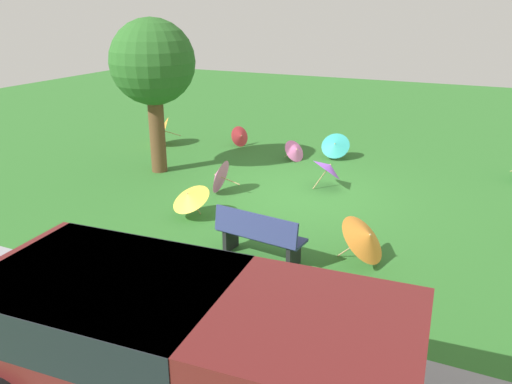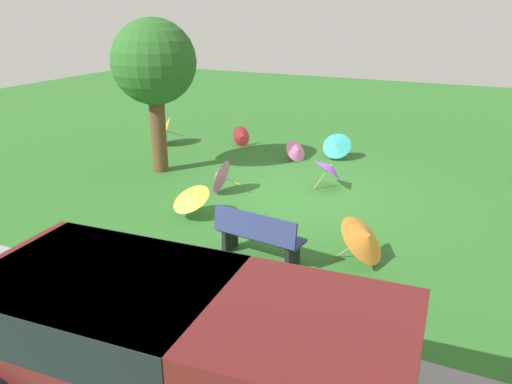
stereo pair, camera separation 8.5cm
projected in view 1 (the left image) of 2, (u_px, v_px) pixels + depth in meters
name	position (u px, v px, depth m)	size (l,w,h in m)	color
ground	(298.00, 194.00, 12.03)	(40.00, 40.00, 0.00)	#2D6B28
road_strip	(101.00, 370.00, 6.23)	(40.00, 3.78, 0.01)	gray
van_dark	(173.00, 340.00, 5.32)	(4.72, 2.39, 1.53)	#591919
park_bench	(259.00, 235.00, 8.79)	(1.64, 0.66, 0.90)	navy
shade_tree	(153.00, 64.00, 12.72)	(2.14, 2.14, 3.91)	brown
parasol_purple_0	(328.00, 167.00, 12.25)	(1.08, 1.09, 0.82)	tan
parasol_orange_0	(162.00, 130.00, 16.08)	(0.92, 1.01, 0.92)	tan
parasol_pink_1	(296.00, 150.00, 14.47)	(0.72, 0.79, 0.62)	tan
parasol_teal_1	(335.00, 145.00, 14.58)	(0.85, 0.82, 0.77)	tan
parasol_yellow_1	(189.00, 196.00, 10.53)	(1.08, 1.07, 0.75)	tan
parasol_red_0	(240.00, 136.00, 15.96)	(0.67, 0.71, 0.64)	tan
parasol_orange_3	(366.00, 237.00, 8.62)	(0.96, 1.03, 0.90)	tan
parasol_pink_3	(218.00, 176.00, 12.00)	(0.77, 0.84, 0.82)	tan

